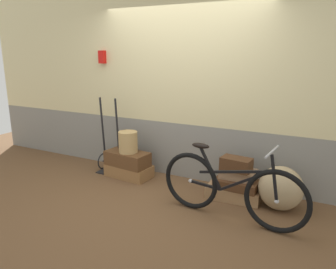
# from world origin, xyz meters

# --- Properties ---
(ground) EXTENTS (9.63, 5.20, 0.06)m
(ground) POSITION_xyz_m (0.00, 0.00, -0.03)
(ground) COLOR brown
(station_building) EXTENTS (7.63, 0.74, 2.98)m
(station_building) POSITION_xyz_m (0.01, 0.85, 1.50)
(station_building) COLOR gray
(station_building) RESTS_ON ground
(suitcase_0) EXTENTS (0.73, 0.44, 0.18)m
(suitcase_0) POSITION_xyz_m (-0.71, 0.39, 0.09)
(suitcase_0) COLOR olive
(suitcase_0) RESTS_ON ground
(suitcase_1) EXTENTS (0.70, 0.41, 0.21)m
(suitcase_1) POSITION_xyz_m (-0.72, 0.37, 0.29)
(suitcase_1) COLOR brown
(suitcase_1) RESTS_ON suitcase_0
(suitcase_2) EXTENTS (0.70, 0.41, 0.16)m
(suitcase_2) POSITION_xyz_m (0.94, 0.38, 0.08)
(suitcase_2) COLOR #9E754C
(suitcase_2) RESTS_ON ground
(suitcase_3) EXTENTS (0.56, 0.34, 0.11)m
(suitcase_3) POSITION_xyz_m (0.98, 0.35, 0.22)
(suitcase_3) COLOR #4C2D19
(suitcase_3) RESTS_ON suitcase_2
(suitcase_4) EXTENTS (0.45, 0.28, 0.13)m
(suitcase_4) POSITION_xyz_m (0.98, 0.39, 0.34)
(suitcase_4) COLOR #937051
(suitcase_4) RESTS_ON suitcase_3
(suitcase_5) EXTENTS (0.40, 0.26, 0.17)m
(suitcase_5) POSITION_xyz_m (0.97, 0.34, 0.49)
(suitcase_5) COLOR #4C2D19
(suitcase_5) RESTS_ON suitcase_4
(wicker_basket) EXTENTS (0.28, 0.28, 0.32)m
(wicker_basket) POSITION_xyz_m (-0.69, 0.37, 0.56)
(wicker_basket) COLOR tan
(wicker_basket) RESTS_ON suitcase_1
(luggage_trolley) EXTENTS (0.37, 0.35, 1.18)m
(luggage_trolley) POSITION_xyz_m (-1.11, 0.46, 0.29)
(luggage_trolley) COLOR black
(luggage_trolley) RESTS_ON ground
(burlap_sack) EXTENTS (0.53, 0.45, 0.54)m
(burlap_sack) POSITION_xyz_m (1.52, 0.34, 0.27)
(burlap_sack) COLOR tan
(burlap_sack) RESTS_ON ground
(bicycle) EXTENTS (1.73, 0.46, 0.90)m
(bicycle) POSITION_xyz_m (1.05, -0.18, 0.37)
(bicycle) COLOR black
(bicycle) RESTS_ON ground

